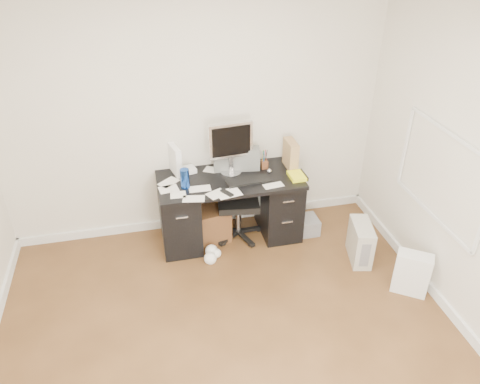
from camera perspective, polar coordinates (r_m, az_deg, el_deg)
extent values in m
plane|color=#4A2F17|center=(4.07, -0.46, -19.76)|extent=(4.00, 4.00, 0.00)
cube|color=beige|center=(4.87, -5.70, 9.42)|extent=(4.00, 0.02, 2.70)
cube|color=white|center=(2.58, -0.72, 20.88)|extent=(4.00, 4.00, 0.02)
cube|color=silver|center=(5.48, -4.97, -3.31)|extent=(4.00, 0.03, 0.10)
cube|color=silver|center=(4.73, 24.48, -13.47)|extent=(0.03, 4.00, 0.10)
cube|color=black|center=(4.88, -1.25, 1.47)|extent=(1.50, 0.70, 0.04)
cube|color=black|center=(5.01, -7.37, -2.95)|extent=(0.40, 0.60, 0.71)
cube|color=black|center=(5.19, 4.75, -1.43)|extent=(0.40, 0.60, 0.71)
cube|color=black|center=(5.30, -1.95, 0.65)|extent=(0.70, 0.03, 0.51)
cube|color=black|center=(4.80, 1.02, 1.38)|extent=(0.46, 0.19, 0.03)
sphere|color=silver|center=(4.96, 3.58, 2.57)|extent=(0.06, 0.06, 0.05)
cylinder|color=#153C97|center=(4.69, -6.74, 1.64)|extent=(0.11, 0.11, 0.20)
cube|color=white|center=(4.94, -7.93, 3.92)|extent=(0.18, 0.29, 0.31)
cube|color=#966F48|center=(5.05, 6.19, 4.61)|extent=(0.13, 0.26, 0.30)
cube|color=#FDFF1B|center=(4.91, 6.99, 1.96)|extent=(0.17, 0.21, 0.04)
cube|color=#AFAB9E|center=(5.01, 14.47, -5.93)|extent=(0.28, 0.45, 0.42)
cube|color=white|center=(4.76, 20.20, -9.28)|extent=(0.39, 0.37, 0.44)
cube|color=#4B2F16|center=(5.16, -3.83, -3.72)|extent=(0.46, 0.46, 0.39)
cube|color=slate|center=(5.34, 7.77, -4.07)|extent=(0.32, 0.26, 0.18)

